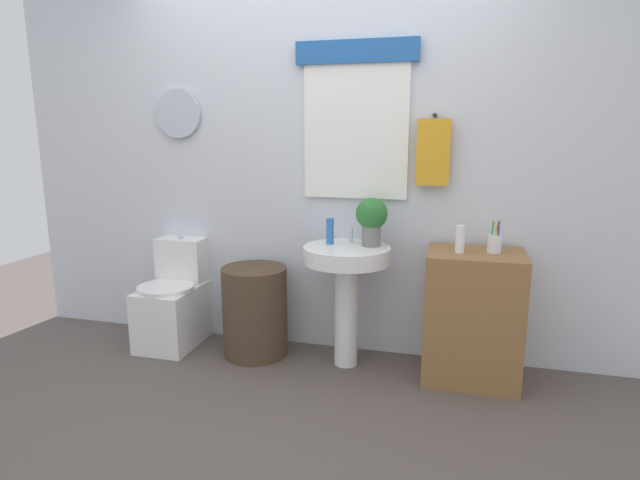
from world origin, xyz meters
name	(u,v)px	position (x,y,z in m)	size (l,w,h in m)	color
ground_plane	(264,429)	(0.00, 0.00, 0.00)	(8.00, 8.00, 0.00)	#564C47
back_wall	(322,157)	(0.00, 1.15, 1.31)	(4.40, 0.18, 2.60)	silver
toilet	(174,303)	(-1.00, 0.88, 0.29)	(0.38, 0.51, 0.75)	white
laundry_hamper	(255,311)	(-0.38, 0.85, 0.30)	(0.43, 0.43, 0.60)	#4C3828
pedestal_sink	(347,275)	(0.24, 0.85, 0.59)	(0.54, 0.54, 0.77)	white
faucet	(351,235)	(0.24, 0.97, 0.82)	(0.03, 0.03, 0.10)	silver
wooden_cabinet	(473,316)	(1.01, 0.85, 0.39)	(0.55, 0.44, 0.79)	olive
soap_bottle	(330,231)	(0.12, 0.90, 0.86)	(0.05, 0.05, 0.16)	#2D6BB7
potted_plant	(372,218)	(0.38, 0.91, 0.95)	(0.20, 0.20, 0.30)	slate
lotion_bottle	(460,239)	(0.91, 0.81, 0.87)	(0.05, 0.05, 0.16)	white
toothbrush_cup	(495,243)	(1.10, 0.87, 0.84)	(0.08, 0.08, 0.19)	silver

